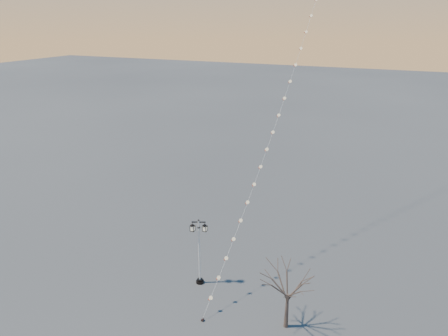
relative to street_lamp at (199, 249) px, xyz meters
The scene contains 4 objects.
ground 4.11m from the street_lamp, 95.04° to the right, with size 300.00×300.00×0.00m, color #414142.
street_lamp is the anchor object (origin of this frame).
bare_tree 7.38m from the street_lamp, 15.27° to the right, with size 2.70×2.70×4.48m.
kite_train 19.03m from the street_lamp, 73.15° to the left, with size 3.54×31.01×35.42m.
Camera 1 is at (12.46, -20.23, 18.56)m, focal length 33.37 mm.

